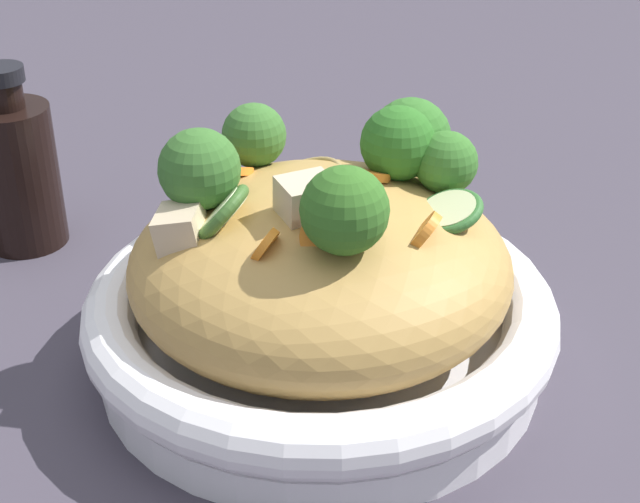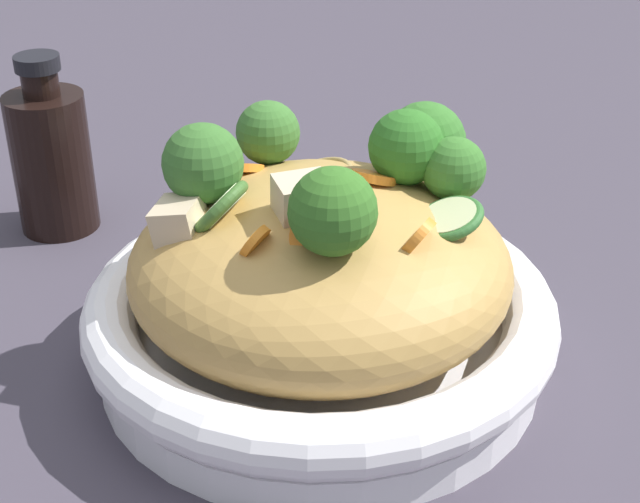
# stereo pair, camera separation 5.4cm
# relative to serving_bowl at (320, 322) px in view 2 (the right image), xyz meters

# --- Properties ---
(ground_plane) EXTENTS (3.00, 3.00, 0.00)m
(ground_plane) POSITION_rel_serving_bowl_xyz_m (0.00, 0.00, -0.03)
(ground_plane) COLOR #3D3743
(serving_bowl) EXTENTS (0.28, 0.28, 0.06)m
(serving_bowl) POSITION_rel_serving_bowl_xyz_m (0.00, 0.00, 0.00)
(serving_bowl) COLOR white
(serving_bowl) RESTS_ON ground_plane
(noodle_heap) EXTENTS (0.22, 0.22, 0.10)m
(noodle_heap) POSITION_rel_serving_bowl_xyz_m (0.00, -0.00, 0.04)
(noodle_heap) COLOR #B28845
(noodle_heap) RESTS_ON serving_bowl
(broccoli_florets) EXTENTS (0.19, 0.19, 0.07)m
(broccoli_florets) POSITION_rel_serving_bowl_xyz_m (-0.02, -0.03, 0.09)
(broccoli_florets) COLOR #8CB375
(broccoli_florets) RESTS_ON serving_bowl
(carrot_coins) EXTENTS (0.13, 0.12, 0.03)m
(carrot_coins) POSITION_rel_serving_bowl_xyz_m (-0.00, 0.01, 0.08)
(carrot_coins) COLOR orange
(carrot_coins) RESTS_ON serving_bowl
(zucchini_slices) EXTENTS (0.17, 0.05, 0.04)m
(zucchini_slices) POSITION_rel_serving_bowl_xyz_m (-0.00, 0.01, 0.08)
(zucchini_slices) COLOR beige
(zucchini_slices) RESTS_ON serving_bowl
(chicken_chunks) EXTENTS (0.10, 0.04, 0.04)m
(chicken_chunks) POSITION_rel_serving_bowl_xyz_m (0.04, 0.02, 0.08)
(chicken_chunks) COLOR #CBB490
(chicken_chunks) RESTS_ON serving_bowl
(soy_sauce_bottle) EXTENTS (0.06, 0.06, 0.14)m
(soy_sauce_bottle) POSITION_rel_serving_bowl_xyz_m (0.21, -0.17, 0.03)
(soy_sauce_bottle) COLOR black
(soy_sauce_bottle) RESTS_ON ground_plane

